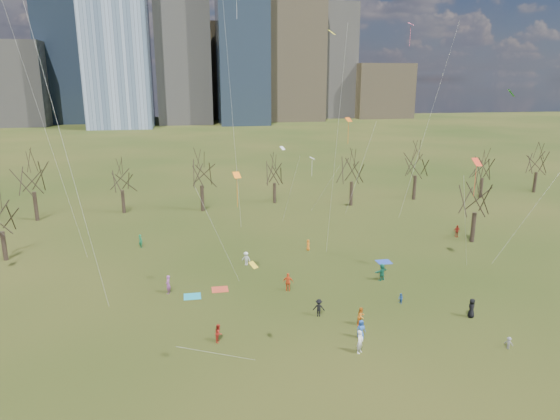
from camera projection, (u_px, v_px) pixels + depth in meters
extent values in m
plane|color=black|center=(307.00, 327.00, 41.55)|extent=(500.00, 500.00, 0.00)
cube|color=slate|center=(181.00, 16.00, 222.79)|extent=(24.00, 24.00, 95.00)
cube|color=#384C66|center=(241.00, 2.00, 216.76)|extent=(22.00, 22.00, 105.00)
cube|color=#726347|center=(292.00, 46.00, 244.86)|extent=(28.00, 28.00, 72.00)
cube|color=#384C66|center=(69.00, 52.00, 231.38)|extent=(25.00, 25.00, 65.00)
cube|color=slate|center=(332.00, 62.00, 265.44)|extent=(22.00, 22.00, 58.00)
cube|color=#726347|center=(208.00, 72.00, 264.37)|extent=(30.00, 30.00, 48.00)
cube|color=slate|center=(8.00, 84.00, 221.01)|extent=(35.00, 30.00, 36.00)
cube|color=#726347|center=(378.00, 91.00, 269.04)|extent=(30.00, 28.00, 28.00)
cylinder|color=black|center=(36.00, 206.00, 72.42)|extent=(0.55, 0.55, 4.28)
cylinder|color=black|center=(123.00, 202.00, 76.59)|extent=(0.52, 0.52, 3.60)
cylinder|color=black|center=(202.00, 198.00, 77.77)|extent=(0.54, 0.54, 4.05)
cylinder|color=black|center=(274.00, 193.00, 82.89)|extent=(0.51, 0.51, 3.38)
cylinder|color=black|center=(351.00, 194.00, 81.20)|extent=(0.54, 0.54, 3.96)
cylinder|color=black|center=(414.00, 188.00, 85.26)|extent=(0.54, 0.54, 4.14)
cylinder|color=black|center=(481.00, 188.00, 86.57)|extent=(0.52, 0.52, 3.51)
cylinder|color=black|center=(535.00, 182.00, 90.63)|extent=(0.53, 0.53, 3.74)
cylinder|color=black|center=(4.00, 246.00, 56.56)|extent=(0.51, 0.51, 3.38)
cylinder|color=black|center=(473.00, 227.00, 62.90)|extent=(0.53, 0.53, 3.83)
cube|color=teal|center=(192.00, 296.00, 47.38)|extent=(1.60, 1.50, 0.03)
cube|color=#2440A8|center=(384.00, 262.00, 56.32)|extent=(1.60, 1.50, 0.03)
cube|color=#BF3F26|center=(220.00, 289.00, 48.95)|extent=(1.60, 1.50, 0.03)
imported|color=#2855AD|center=(361.00, 329.00, 39.63)|extent=(0.79, 0.56, 1.52)
imported|color=white|center=(360.00, 342.00, 37.43)|extent=(0.79, 0.77, 1.83)
imported|color=#A42017|center=(219.00, 333.00, 39.07)|extent=(0.73, 0.84, 1.48)
imported|color=slate|center=(509.00, 343.00, 38.06)|extent=(0.70, 0.72, 0.99)
imported|color=#DF4618|center=(288.00, 282.00, 48.41)|extent=(1.16, 0.75, 1.84)
imported|color=#17694E|center=(382.00, 272.00, 51.02)|extent=(1.72, 1.18, 1.79)
imported|color=black|center=(472.00, 308.00, 43.05)|extent=(0.90, 1.00, 1.72)
imported|color=#964B94|center=(168.00, 284.00, 47.90)|extent=(0.63, 0.77, 1.83)
imported|color=#285AAE|center=(401.00, 299.00, 45.76)|extent=(0.44, 0.53, 0.99)
imported|color=silver|center=(246.00, 258.00, 55.27)|extent=(1.13, 1.03, 1.53)
imported|color=#A32217|center=(457.00, 231.00, 65.11)|extent=(0.94, 0.41, 1.60)
imported|color=orange|center=(308.00, 245.00, 60.08)|extent=(0.67, 0.78, 1.34)
imported|color=#186F41|center=(141.00, 241.00, 61.01)|extent=(0.70, 0.73, 1.67)
imported|color=orange|center=(361.00, 316.00, 41.66)|extent=(0.99, 0.95, 1.60)
imported|color=black|center=(319.00, 308.00, 43.26)|extent=(1.16, 0.88, 1.59)
plane|color=orange|center=(237.00, 175.00, 44.91)|extent=(1.03, 0.92, 0.49)
cylinder|color=silver|center=(219.00, 237.00, 43.89)|extent=(3.90, 4.16, 10.25)
cylinder|color=orange|center=(237.00, 192.00, 45.32)|extent=(0.04, 0.04, 2.70)
plane|color=yellow|center=(332.00, 32.00, 49.80)|extent=(1.07, 1.09, 0.48)
cylinder|color=silver|center=(335.00, 154.00, 48.49)|extent=(1.23, 8.73, 23.15)
plane|color=red|center=(477.00, 162.00, 49.05)|extent=(1.22, 1.00, 0.72)
cylinder|color=silver|center=(465.00, 225.00, 46.87)|extent=(5.25, 6.47, 10.73)
cylinder|color=red|center=(475.00, 181.00, 49.53)|extent=(0.04, 0.04, 3.15)
cylinder|color=silver|center=(58.00, 124.00, 35.94)|extent=(3.98, 4.06, 30.90)
cylinder|color=silver|center=(233.00, 120.00, 58.95)|extent=(2.09, 5.12, 27.80)
cylinder|color=white|center=(237.00, 10.00, 58.36)|extent=(0.04, 0.04, 2.10)
plane|color=green|center=(511.00, 93.00, 47.55)|extent=(0.85, 1.05, 0.69)
cylinder|color=silver|center=(550.00, 186.00, 47.89)|extent=(6.88, 5.24, 17.33)
cylinder|color=silver|center=(47.00, 136.00, 46.48)|extent=(3.40, 7.56, 27.01)
plane|color=#E25E13|center=(349.00, 120.00, 68.25)|extent=(1.22, 1.11, 0.53)
cylinder|color=silver|center=(360.00, 170.00, 68.24)|extent=(2.45, 4.07, 13.26)
cylinder|color=#E25E13|center=(348.00, 133.00, 68.71)|extent=(0.04, 0.04, 3.00)
plane|color=gold|center=(253.00, 265.00, 32.35)|extent=(0.79, 0.77, 0.34)
cylinder|color=silver|center=(224.00, 355.00, 28.28)|extent=(4.84, 9.50, 6.94)
plane|color=#DA506D|center=(411.00, 24.00, 62.88)|extent=(1.15, 1.14, 0.38)
cylinder|color=silver|center=(427.00, 127.00, 64.09)|extent=(3.88, 5.01, 25.39)
cylinder|color=#DA506D|center=(410.00, 36.00, 63.25)|extent=(0.04, 0.04, 2.40)
plane|color=silver|center=(283.00, 148.00, 65.00)|extent=(0.98, 0.93, 0.42)
cylinder|color=silver|center=(291.00, 191.00, 62.88)|extent=(0.68, 7.25, 9.93)
plane|color=white|center=(312.00, 158.00, 71.03)|extent=(1.02, 1.05, 0.33)
cylinder|color=silver|center=(325.00, 189.00, 68.86)|extent=(1.91, 7.02, 7.74)
cylinder|color=white|center=(312.00, 168.00, 71.40)|extent=(0.04, 0.04, 2.42)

